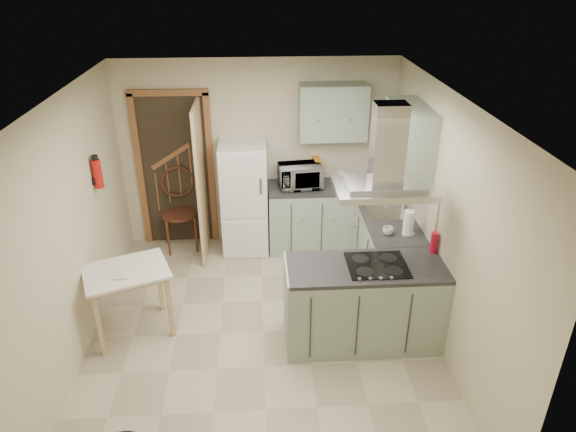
{
  "coord_description": "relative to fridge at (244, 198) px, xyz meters",
  "views": [
    {
      "loc": [
        -0.0,
        -4.36,
        3.59
      ],
      "look_at": [
        0.29,
        0.45,
        1.15
      ],
      "focal_mm": 32.0,
      "sensor_mm": 36.0,
      "label": 1
    }
  ],
  "objects": [
    {
      "name": "ceiling",
      "position": [
        0.2,
        -1.8,
        1.75
      ],
      "size": [
        4.2,
        4.2,
        0.0
      ],
      "primitive_type": "plane",
      "rotation": [
        3.14,
        0.0,
        0.0
      ],
      "color": "silver",
      "rests_on": "back_wall"
    },
    {
      "name": "sink",
      "position": [
        1.7,
        -0.85,
        0.16
      ],
      "size": [
        0.45,
        0.4,
        0.01
      ],
      "primitive_type": "cube",
      "color": "silver",
      "rests_on": "counter_right"
    },
    {
      "name": "cup",
      "position": [
        1.58,
        -1.37,
        0.19
      ],
      "size": [
        0.12,
        0.12,
        0.09
      ],
      "primitive_type": "imported",
      "rotation": [
        0.0,
        0.0,
        0.1
      ],
      "color": "white",
      "rests_on": "counter_right"
    },
    {
      "name": "right_wall",
      "position": [
        2.0,
        -1.8,
        0.5
      ],
      "size": [
        0.0,
        4.2,
        4.2
      ],
      "primitive_type": "plane",
      "rotation": [
        1.57,
        0.0,
        -1.57
      ],
      "color": "beige",
      "rests_on": "floor"
    },
    {
      "name": "soap_bottle",
      "position": [
        1.8,
        -0.44,
        0.25
      ],
      "size": [
        0.12,
        0.12,
        0.2
      ],
      "primitive_type": "imported",
      "rotation": [
        0.0,
        0.0,
        0.34
      ],
      "color": "#A2A3AD",
      "rests_on": "counter_right"
    },
    {
      "name": "back_wall",
      "position": [
        0.2,
        0.3,
        0.5
      ],
      "size": [
        3.6,
        0.0,
        3.6
      ],
      "primitive_type": "plane",
      "rotation": [
        1.57,
        0.0,
        0.0
      ],
      "color": "beige",
      "rests_on": "floor"
    },
    {
      "name": "kettle",
      "position": [
        1.28,
        -0.02,
        0.26
      ],
      "size": [
        0.16,
        0.16,
        0.21
      ],
      "primitive_type": "cylinder",
      "rotation": [
        0.0,
        0.0,
        0.13
      ],
      "color": "silver",
      "rests_on": "counter_back"
    },
    {
      "name": "splashback",
      "position": [
        1.16,
        0.29,
        0.4
      ],
      "size": [
        1.68,
        0.02,
        0.5
      ],
      "primitive_type": "cube",
      "color": "beige",
      "rests_on": "counter_back"
    },
    {
      "name": "cereal_box",
      "position": [
        0.97,
        0.17,
        0.31
      ],
      "size": [
        0.11,
        0.22,
        0.32
      ],
      "primitive_type": "cube",
      "rotation": [
        0.0,
        0.0,
        0.1
      ],
      "color": "orange",
      "rests_on": "counter_back"
    },
    {
      "name": "counter_back",
      "position": [
        0.86,
        0.0,
        -0.3
      ],
      "size": [
        1.08,
        0.6,
        0.9
      ],
      "primitive_type": "cube",
      "color": "#9EB2A0",
      "rests_on": "floor"
    },
    {
      "name": "doorway",
      "position": [
        -0.9,
        0.27,
        0.3
      ],
      "size": [
        1.1,
        0.12,
        2.1
      ],
      "primitive_type": "cube",
      "color": "brown",
      "rests_on": "floor"
    },
    {
      "name": "counter_right",
      "position": [
        1.7,
        -0.68,
        -0.3
      ],
      "size": [
        0.6,
        1.95,
        0.9
      ],
      "primitive_type": "cube",
      "color": "#9EB2A0",
      "rests_on": "floor"
    },
    {
      "name": "microwave",
      "position": [
        0.74,
        -0.02,
        0.3
      ],
      "size": [
        0.59,
        0.43,
        0.3
      ],
      "primitive_type": "imported",
      "rotation": [
        0.0,
        0.0,
        0.11
      ],
      "color": "black",
      "rests_on": "counter_back"
    },
    {
      "name": "fridge",
      "position": [
        0.0,
        0.0,
        0.0
      ],
      "size": [
        0.6,
        0.6,
        1.5
      ],
      "primitive_type": "cube",
      "color": "white",
      "rests_on": "floor"
    },
    {
      "name": "bentwood_chair",
      "position": [
        -0.88,
        0.06,
        -0.24
      ],
      "size": [
        0.55,
        0.55,
        1.02
      ],
      "primitive_type": "cube",
      "rotation": [
        0.0,
        0.0,
        0.24
      ],
      "color": "#472617",
      "rests_on": "floor"
    },
    {
      "name": "peninsula",
      "position": [
        1.22,
        -1.98,
        -0.3
      ],
      "size": [
        1.55,
        0.65,
        0.9
      ],
      "primitive_type": "cube",
      "color": "#9EB2A0",
      "rests_on": "floor"
    },
    {
      "name": "paper_towel",
      "position": [
        1.79,
        -1.36,
        0.29
      ],
      "size": [
        0.14,
        0.14,
        0.29
      ],
      "primitive_type": "cylinder",
      "rotation": [
        0.0,
        0.0,
        -0.28
      ],
      "color": "white",
      "rests_on": "counter_right"
    },
    {
      "name": "book",
      "position": [
        -1.26,
        -1.79,
        0.06
      ],
      "size": [
        0.15,
        0.2,
        0.09
      ],
      "primitive_type": "imported",
      "rotation": [
        0.0,
        0.0,
        0.04
      ],
      "color": "#A43F36",
      "rests_on": "drop_leaf_table"
    },
    {
      "name": "floor",
      "position": [
        0.2,
        -1.8,
        -0.75
      ],
      "size": [
        4.2,
        4.2,
        0.0
      ],
      "primitive_type": "plane",
      "color": "#BAAD91",
      "rests_on": "ground"
    },
    {
      "name": "left_wall",
      "position": [
        -1.6,
        -1.8,
        0.5
      ],
      "size": [
        0.0,
        4.2,
        4.2
      ],
      "primitive_type": "plane",
      "rotation": [
        1.57,
        0.0,
        1.57
      ],
      "color": "beige",
      "rests_on": "floor"
    },
    {
      "name": "red_bottle",
      "position": [
        1.95,
        -1.76,
        0.26
      ],
      "size": [
        0.09,
        0.09,
        0.22
      ],
      "primitive_type": "cylinder",
      "rotation": [
        0.0,
        0.0,
        -0.2
      ],
      "color": "red",
      "rests_on": "peninsula"
    },
    {
      "name": "drop_leaf_table",
      "position": [
        -1.17,
        -1.7,
        -0.37
      ],
      "size": [
        0.99,
        0.87,
        0.77
      ],
      "primitive_type": "cube",
      "rotation": [
        0.0,
        0.0,
        0.37
      ],
      "color": "tan",
      "rests_on": "floor"
    },
    {
      "name": "fire_extinguisher",
      "position": [
        -1.54,
        -0.9,
        0.75
      ],
      "size": [
        0.1,
        0.1,
        0.32
      ],
      "primitive_type": "cylinder",
      "color": "#B2140F",
      "rests_on": "left_wall"
    },
    {
      "name": "hob",
      "position": [
        1.32,
        -1.98,
        0.16
      ],
      "size": [
        0.58,
        0.5,
        0.01
      ],
      "primitive_type": "cube",
      "color": "black",
      "rests_on": "peninsula"
    },
    {
      "name": "extractor_hood",
      "position": [
        1.32,
        -1.98,
        0.97
      ],
      "size": [
        0.9,
        0.55,
        0.1
      ],
      "primitive_type": "cube",
      "color": "silver",
      "rests_on": "ceiling"
    },
    {
      "name": "wall_cabinet_back",
      "position": [
        1.15,
        0.12,
        1.1
      ],
      "size": [
        0.85,
        0.35,
        0.7
      ],
      "primitive_type": "cube",
      "color": "#9EB2A0",
      "rests_on": "back_wall"
    },
    {
      "name": "wall_cabinet_right",
      "position": [
        1.82,
        -0.95,
        1.1
      ],
      "size": [
        0.35,
        0.9,
        0.7
      ],
      "primitive_type": "cube",
      "color": "#9EB2A0",
      "rests_on": "right_wall"
    }
  ]
}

